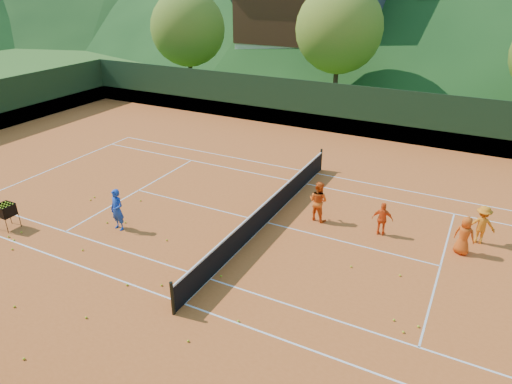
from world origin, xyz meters
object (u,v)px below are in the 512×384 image
at_px(student_b, 383,219).
at_px(student_d, 482,225).
at_px(student_c, 464,235).
at_px(tennis_net, 267,211).
at_px(student_a, 318,201).
at_px(chalet_mid, 497,22).
at_px(ball_hopper, 6,211).
at_px(coach, 117,210).
at_px(chalet_left, 312,11).

bearing_deg(student_b, student_d, -168.81).
bearing_deg(student_c, tennis_net, 22.91).
height_order(student_a, chalet_mid, chalet_mid).
height_order(ball_hopper, chalet_mid, chalet_mid).
height_order(student_b, student_c, student_c).
bearing_deg(student_c, chalet_mid, -75.06).
distance_m(student_c, chalet_mid, 33.13).
bearing_deg(chalet_mid, ball_hopper, -110.44).
relative_size(tennis_net, chalet_mid, 0.95).
bearing_deg(tennis_net, chalet_mid, 79.99).
relative_size(student_d, tennis_net, 0.12).
relative_size(ball_hopper, chalet_mid, 0.08).
relative_size(student_c, student_d, 0.97).
distance_m(tennis_net, ball_hopper, 9.80).
bearing_deg(ball_hopper, student_a, 30.75).
bearing_deg(coach, tennis_net, 39.07).
xyz_separation_m(coach, student_a, (6.39, 4.14, -0.01)).
distance_m(student_c, student_d, 1.15).
bearing_deg(student_a, chalet_mid, -85.93).
distance_m(student_c, tennis_net, 7.00).
height_order(student_d, chalet_mid, chalet_mid).
relative_size(student_d, chalet_left, 0.10).
bearing_deg(chalet_left, student_a, -68.03).
bearing_deg(student_b, student_c, 173.31).
distance_m(coach, student_a, 7.62).
bearing_deg(ball_hopper, coach, 26.73).
bearing_deg(ball_hopper, student_d, 24.09).
bearing_deg(student_d, student_a, 4.27).
xyz_separation_m(student_b, student_c, (2.76, 0.02, 0.05)).
bearing_deg(student_c, student_b, 13.71).
relative_size(student_b, ball_hopper, 1.29).
relative_size(student_d, chalet_mid, 0.11).
distance_m(coach, ball_hopper, 4.19).
distance_m(tennis_net, chalet_left, 32.04).
bearing_deg(tennis_net, student_c, 9.55).
bearing_deg(chalet_left, chalet_mid, 14.04).
bearing_deg(tennis_net, coach, -147.72).
bearing_deg(chalet_mid, student_c, -88.42).
bearing_deg(tennis_net, ball_hopper, -150.09).
relative_size(student_c, chalet_mid, 0.11).
height_order(student_a, student_c, student_a).
bearing_deg(student_b, student_a, -7.03).
xyz_separation_m(coach, chalet_left, (-5.25, 33.00, 4.82)).
distance_m(ball_hopper, chalet_mid, 41.71).
xyz_separation_m(coach, student_b, (8.89, 4.14, -0.17)).
height_order(student_b, student_d, student_d).
bearing_deg(student_b, tennis_net, 8.41).
height_order(coach, chalet_mid, chalet_mid).
distance_m(student_a, student_c, 5.26).
height_order(student_c, student_d, student_d).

